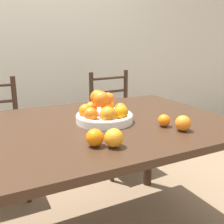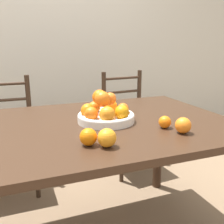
# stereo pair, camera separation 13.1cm
# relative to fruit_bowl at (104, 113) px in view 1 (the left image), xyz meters

# --- Properties ---
(wall_back) EXTENTS (8.00, 0.06, 2.60)m
(wall_back) POSITION_rel_fruit_bowl_xyz_m (-0.16, 1.58, 0.50)
(wall_back) COLOR beige
(wall_back) RESTS_ON ground_plane
(dining_table) EXTENTS (1.68, 1.02, 0.75)m
(dining_table) POSITION_rel_fruit_bowl_xyz_m (-0.16, -0.00, -0.14)
(dining_table) COLOR #382316
(dining_table) RESTS_ON ground_plane
(fruit_bowl) EXTENTS (0.30, 0.30, 0.17)m
(fruit_bowl) POSITION_rel_fruit_bowl_xyz_m (0.00, 0.00, 0.00)
(fruit_bowl) COLOR white
(fruit_bowl) RESTS_ON dining_table
(orange_loose_0) EXTENTS (0.08, 0.08, 0.08)m
(orange_loose_0) POSITION_rel_fruit_bowl_xyz_m (0.28, -0.31, -0.01)
(orange_loose_0) COLOR orange
(orange_loose_0) RESTS_ON dining_table
(orange_loose_1) EXTENTS (0.08, 0.08, 0.08)m
(orange_loose_1) POSITION_rel_fruit_bowl_xyz_m (-0.11, -0.34, -0.01)
(orange_loose_1) COLOR orange
(orange_loose_1) RESTS_ON dining_table
(orange_loose_2) EXTENTS (0.07, 0.07, 0.07)m
(orange_loose_2) POSITION_rel_fruit_bowl_xyz_m (-0.18, -0.29, -0.01)
(orange_loose_2) COLOR orange
(orange_loose_2) RESTS_ON dining_table
(orange_loose_3) EXTENTS (0.06, 0.06, 0.06)m
(orange_loose_3) POSITION_rel_fruit_bowl_xyz_m (0.24, -0.21, -0.02)
(orange_loose_3) COLOR orange
(orange_loose_3) RESTS_ON dining_table
(chair_right) EXTENTS (0.45, 0.43, 0.91)m
(chair_right) POSITION_rel_fruit_bowl_xyz_m (0.53, 0.84, -0.35)
(chair_right) COLOR #382619
(chair_right) RESTS_ON ground_plane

